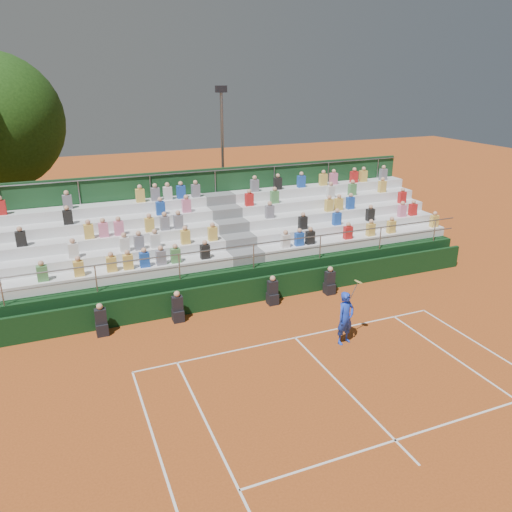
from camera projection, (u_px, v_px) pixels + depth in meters
name	position (u px, v px, depth m)	size (l,w,h in m)	color
ground	(295.00, 338.00, 17.04)	(90.00, 90.00, 0.00)	#AB4E1C
courtside_wall	(259.00, 289.00, 19.64)	(20.00, 0.15, 1.00)	black
line_officials	(226.00, 301.00, 18.71)	(9.39, 0.40, 1.19)	black
grandstand	(231.00, 250.00, 22.26)	(20.00, 5.20, 4.40)	black
tennis_player	(346.00, 318.00, 16.44)	(0.91, 0.59, 2.22)	blue
floodlight_mast	(222.00, 149.00, 27.29)	(0.60, 0.25, 7.91)	gray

